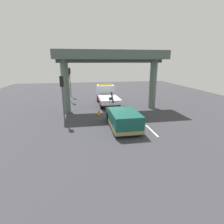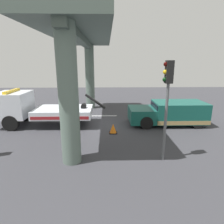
# 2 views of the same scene
# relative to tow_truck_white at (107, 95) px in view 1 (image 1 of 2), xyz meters

# --- Properties ---
(ground_plane) EXTENTS (60.00, 40.00, 0.10)m
(ground_plane) POSITION_rel_tow_truck_white_xyz_m (-4.39, -0.00, -1.25)
(ground_plane) COLOR #38383D
(lane_stripe_west) EXTENTS (2.60, 0.16, 0.01)m
(lane_stripe_west) POSITION_rel_tow_truck_white_xyz_m (-10.39, -2.21, -1.20)
(lane_stripe_west) COLOR silver
(lane_stripe_west) RESTS_ON ground
(lane_stripe_mid) EXTENTS (2.60, 0.16, 0.01)m
(lane_stripe_mid) POSITION_rel_tow_truck_white_xyz_m (-4.39, -2.21, -1.20)
(lane_stripe_mid) COLOR silver
(lane_stripe_mid) RESTS_ON ground
(lane_stripe_east) EXTENTS (2.60, 0.16, 0.01)m
(lane_stripe_east) POSITION_rel_tow_truck_white_xyz_m (1.61, -2.21, -1.20)
(lane_stripe_east) COLOR silver
(lane_stripe_east) RESTS_ON ground
(tow_truck_white) EXTENTS (7.25, 2.42, 2.46)m
(tow_truck_white) POSITION_rel_tow_truck_white_xyz_m (0.00, 0.00, 0.00)
(tow_truck_white) COLOR silver
(tow_truck_white) RESTS_ON ground
(towed_van_green) EXTENTS (5.19, 2.22, 1.58)m
(towed_van_green) POSITION_rel_tow_truck_white_xyz_m (-9.33, -0.00, -0.42)
(towed_van_green) COLOR #145147
(towed_van_green) RESTS_ON ground
(overpass_structure) EXTENTS (3.60, 12.08, 6.65)m
(overpass_structure) POSITION_rel_tow_truck_white_xyz_m (-3.35, -0.00, 4.45)
(overpass_structure) COLOR #596B60
(overpass_structure) RESTS_ON ground
(traffic_light_near) EXTENTS (0.39, 0.32, 4.31)m
(traffic_light_near) POSITION_rel_tow_truck_white_xyz_m (-7.38, 5.00, 1.94)
(traffic_light_near) COLOR #515456
(traffic_light_near) RESTS_ON ground
(traffic_light_far) EXTENTS (0.39, 0.32, 4.44)m
(traffic_light_far) POSITION_rel_tow_truck_white_xyz_m (2.12, 5.00, 2.03)
(traffic_light_far) COLOR #515456
(traffic_light_far) RESTS_ON ground
(traffic_light_mid) EXTENTS (0.39, 0.32, 4.54)m
(traffic_light_mid) POSITION_rel_tow_truck_white_xyz_m (5.62, 5.00, 2.10)
(traffic_light_mid) COLOR #515456
(traffic_light_mid) RESTS_ON ground
(traffic_cone_orange) EXTENTS (0.49, 0.49, 0.58)m
(traffic_cone_orange) POSITION_rel_tow_truck_white_xyz_m (-5.27, 1.65, -0.93)
(traffic_cone_orange) COLOR orange
(traffic_cone_orange) RESTS_ON ground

